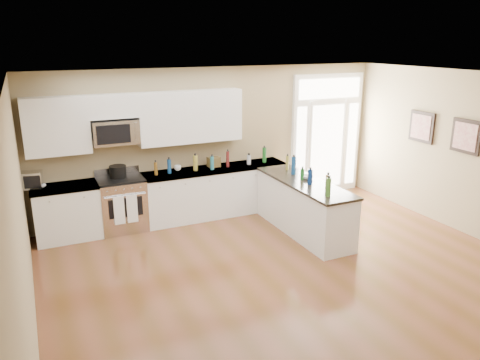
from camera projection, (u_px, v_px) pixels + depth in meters
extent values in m
plane|color=brown|center=(334.00, 305.00, 6.02)|extent=(8.00, 8.00, 0.00)
plane|color=#96855F|center=(216.00, 140.00, 9.09)|extent=(7.00, 0.00, 7.00)
plane|color=#96855F|center=(22.00, 258.00, 4.21)|extent=(0.00, 8.00, 8.00)
plane|color=white|center=(348.00, 85.00, 5.21)|extent=(8.00, 8.00, 0.00)
cube|color=silver|center=(67.00, 213.00, 7.95)|extent=(1.06, 0.62, 0.90)
cube|color=black|center=(70.00, 235.00, 8.06)|extent=(1.02, 0.52, 0.10)
cube|color=black|center=(64.00, 187.00, 7.81)|extent=(1.10, 0.66, 0.04)
cube|color=silver|center=(215.00, 192.00, 9.04)|extent=(2.81, 0.62, 0.90)
cube|color=black|center=(216.00, 212.00, 9.15)|extent=(2.77, 0.52, 0.10)
cube|color=black|center=(215.00, 169.00, 8.90)|extent=(2.85, 0.66, 0.04)
cube|color=silver|center=(303.00, 208.00, 8.21)|extent=(0.65, 2.28, 0.90)
cube|color=black|center=(302.00, 229.00, 8.33)|extent=(0.61, 2.18, 0.10)
cube|color=black|center=(304.00, 182.00, 8.07)|extent=(0.69, 2.32, 0.04)
cube|color=silver|center=(56.00, 126.00, 7.64)|extent=(1.04, 0.33, 0.95)
cube|color=silver|center=(190.00, 117.00, 8.57)|extent=(1.94, 0.33, 0.95)
cube|color=silver|center=(113.00, 106.00, 7.94)|extent=(0.82, 0.33, 0.40)
cube|color=silver|center=(115.00, 132.00, 8.03)|extent=(0.78, 0.40, 0.42)
cube|color=black|center=(114.00, 134.00, 7.83)|extent=(0.56, 0.01, 0.32)
cube|color=white|center=(326.00, 135.00, 10.11)|extent=(1.70, 0.08, 2.60)
cube|color=white|center=(327.00, 147.00, 10.14)|extent=(0.78, 0.02, 1.80)
cube|color=white|center=(301.00, 150.00, 9.88)|extent=(0.22, 0.02, 1.80)
cube|color=white|center=(352.00, 144.00, 10.41)|extent=(0.22, 0.02, 1.80)
cube|color=white|center=(330.00, 88.00, 9.78)|extent=(1.50, 0.02, 0.40)
cube|color=black|center=(422.00, 127.00, 8.84)|extent=(0.04, 0.58, 0.58)
cube|color=#9C3E48|center=(421.00, 127.00, 8.83)|extent=(0.01, 0.46, 0.46)
cube|color=black|center=(466.00, 136.00, 7.97)|extent=(0.04, 0.58, 0.58)
cube|color=#9C3E48|center=(465.00, 137.00, 7.96)|extent=(0.01, 0.46, 0.46)
cube|color=silver|center=(122.00, 205.00, 8.32)|extent=(0.79, 0.65, 0.92)
cube|color=black|center=(120.00, 179.00, 8.18)|extent=(0.79, 0.60, 0.03)
cube|color=silver|center=(117.00, 171.00, 8.42)|extent=(0.79, 0.04, 0.14)
cube|color=black|center=(126.00, 208.00, 8.01)|extent=(0.58, 0.01, 0.34)
cylinder|color=silver|center=(125.00, 196.00, 7.93)|extent=(0.70, 0.02, 0.02)
cube|color=white|center=(119.00, 210.00, 7.94)|extent=(0.18, 0.02, 0.50)
cube|color=white|center=(132.00, 209.00, 8.03)|extent=(0.18, 0.02, 0.50)
cylinder|color=black|center=(118.00, 171.00, 8.22)|extent=(0.35, 0.35, 0.23)
cube|color=silver|center=(32.00, 180.00, 7.66)|extent=(0.36, 0.31, 0.27)
cube|color=brown|center=(214.00, 162.00, 8.96)|extent=(0.24, 0.18, 0.19)
imported|color=white|center=(41.00, 186.00, 7.72)|extent=(0.17, 0.17, 0.04)
imported|color=white|center=(308.00, 177.00, 8.19)|extent=(0.25, 0.25, 0.06)
imported|color=white|center=(178.00, 168.00, 8.70)|extent=(0.17, 0.17, 0.10)
cylinder|color=#19591E|center=(302.00, 174.00, 8.15)|extent=(0.07, 0.07, 0.19)
cylinder|color=navy|center=(169.00, 166.00, 8.50)|extent=(0.07, 0.07, 0.26)
cylinder|color=brown|center=(156.00, 169.00, 8.40)|extent=(0.06, 0.06, 0.23)
cylinder|color=olive|center=(287.00, 163.00, 8.73)|extent=(0.06, 0.06, 0.27)
cylinder|color=#26727F|center=(212.00, 163.00, 8.74)|extent=(0.07, 0.07, 0.25)
cylinder|color=#591919|center=(228.00, 159.00, 8.94)|extent=(0.06, 0.06, 0.30)
cylinder|color=#B2B2B7|center=(249.00, 160.00, 9.13)|extent=(0.08, 0.08, 0.18)
cylinder|color=navy|center=(310.00, 177.00, 7.86)|extent=(0.08, 0.08, 0.26)
cylinder|color=#3F7226|center=(328.00, 187.00, 7.26)|extent=(0.08, 0.08, 0.30)
cylinder|color=#19591E|center=(264.00, 155.00, 9.27)|extent=(0.08, 0.08, 0.29)
cylinder|color=navy|center=(294.00, 166.00, 8.45)|extent=(0.09, 0.09, 0.32)
cylinder|color=brown|center=(328.00, 182.00, 7.61)|extent=(0.08, 0.08, 0.24)
cylinder|color=olive|center=(195.00, 163.00, 8.69)|extent=(0.09, 0.09, 0.28)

